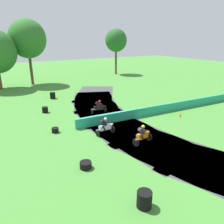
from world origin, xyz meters
TOP-DOWN VIEW (x-y plane):
  - ground_plane at (0.00, 0.00)m, footprint 120.00×120.00m
  - track_asphalt at (1.29, -0.09)m, footprint 11.01×32.20m
  - safety_barrier at (5.93, -0.40)m, footprint 19.10×1.58m
  - motorcycle_lead_black at (0.11, 2.84)m, footprint 1.71×1.05m
  - motorcycle_chase_white at (-1.85, -1.91)m, footprint 1.68×0.73m
  - motorcycle_trailing_orange at (-0.28, -4.70)m, footprint 1.67×0.88m
  - tire_stack_near at (-2.33, 11.03)m, footprint 0.68×0.68m
  - tire_stack_mid_a at (-4.64, 6.01)m, footprint 0.60×0.60m
  - tire_stack_mid_b at (-5.27, 0.51)m, footprint 0.57×0.57m
  - tire_stack_far at (-5.27, -5.50)m, footprint 0.71×0.71m
  - tire_stack_extra_a at (-4.27, -9.74)m, footprint 0.71×0.71m
  - traffic_cone at (6.44, -2.23)m, footprint 0.28×0.28m
  - tree_far_right at (15.38, 23.89)m, footprint 4.47×4.47m
  - tree_mid_rise at (-2.58, 21.61)m, footprint 5.76×5.76m

SIDE VIEW (x-z plane):
  - ground_plane at x=0.00m, z-range 0.00..0.00m
  - track_asphalt at x=1.29m, z-range 0.00..0.01m
  - tire_stack_far at x=-5.27m, z-range 0.00..0.40m
  - tire_stack_mid_b at x=-5.27m, z-range 0.00..0.40m
  - traffic_cone at x=6.44m, z-range 0.00..0.44m
  - tire_stack_mid_a at x=-4.64m, z-range 0.00..0.60m
  - tire_stack_extra_a at x=-4.27m, z-range 0.00..0.80m
  - tire_stack_near at x=-2.33m, z-range 0.00..0.80m
  - safety_barrier at x=5.93m, z-range 0.00..0.90m
  - motorcycle_lead_black at x=0.11m, z-range -0.06..1.37m
  - motorcycle_chase_white at x=-1.85m, z-range -0.06..1.37m
  - motorcycle_trailing_orange at x=-0.28m, z-range -0.05..1.37m
  - tree_far_right at x=15.38m, z-range 2.27..11.58m
  - tree_mid_rise at x=-2.58m, z-range 2.13..12.48m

